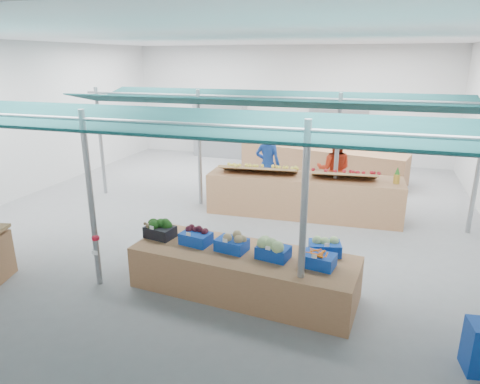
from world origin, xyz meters
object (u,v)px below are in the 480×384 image
(veg_counter, at_px, (243,272))
(fruit_counter, at_px, (303,195))
(vendor_left, at_px, (268,165))
(vendor_right, at_px, (334,170))

(veg_counter, xyz_separation_m, fruit_counter, (0.29, 3.98, 0.14))
(vendor_left, bearing_deg, fruit_counter, 134.49)
(fruit_counter, distance_m, vendor_right, 1.33)
(veg_counter, relative_size, fruit_counter, 0.79)
(fruit_counter, xyz_separation_m, vendor_right, (0.60, 1.10, 0.43))
(fruit_counter, distance_m, vendor_left, 1.68)
(fruit_counter, height_order, vendor_right, vendor_right)
(fruit_counter, relative_size, vendor_left, 2.50)
(vendor_right, bearing_deg, fruit_counter, 58.39)
(veg_counter, height_order, vendor_left, vendor_left)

